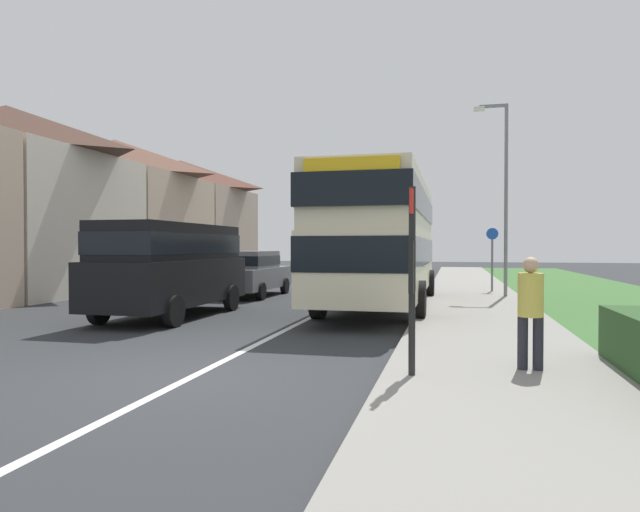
{
  "coord_description": "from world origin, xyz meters",
  "views": [
    {
      "loc": [
        3.52,
        -7.03,
        1.81
      ],
      "look_at": [
        0.6,
        5.14,
        1.6
      ],
      "focal_mm": 31.08,
      "sensor_mm": 36.0,
      "label": 1
    }
  ],
  "objects": [
    {
      "name": "parked_van_black",
      "position": [
        -3.52,
        5.9,
        1.41
      ],
      "size": [
        2.11,
        5.35,
        2.39
      ],
      "color": "black",
      "rests_on": "ground_plane"
    },
    {
      "name": "double_decker_bus",
      "position": [
        1.49,
        9.34,
        2.14
      ],
      "size": [
        2.8,
        10.6,
        3.7
      ],
      "color": "beige",
      "rests_on": "ground_plane"
    },
    {
      "name": "street_lamp_mid",
      "position": [
        5.17,
        12.84,
        3.88
      ],
      "size": [
        1.14,
        0.2,
        6.68
      ],
      "color": "slate",
      "rests_on": "ground_plane"
    },
    {
      "name": "pavement_near_side",
      "position": [
        4.2,
        6.0,
        0.06
      ],
      "size": [
        3.2,
        68.0,
        0.12
      ],
      "primitive_type": "cube",
      "color": "gray",
      "rests_on": "ground_plane"
    },
    {
      "name": "lane_marking_centre",
      "position": [
        0.0,
        8.0,
        0.0
      ],
      "size": [
        0.14,
        60.0,
        0.01
      ],
      "primitive_type": "cube",
      "color": "silver",
      "rests_on": "ground_plane"
    },
    {
      "name": "cycle_route_sign",
      "position": [
        4.98,
        14.9,
        1.43
      ],
      "size": [
        0.44,
        0.08,
        2.52
      ],
      "color": "slate",
      "rests_on": "ground_plane"
    },
    {
      "name": "parked_car_grey",
      "position": [
        -3.62,
        11.92,
        0.91
      ],
      "size": [
        1.89,
        4.4,
        1.65
      ],
      "color": "slate",
      "rests_on": "ground_plane"
    },
    {
      "name": "house_terrace_far_side",
      "position": [
        -13.01,
        14.14,
        3.59
      ],
      "size": [
        7.77,
        27.46,
        7.19
      ],
      "color": "#C1A88E",
      "rests_on": "ground_plane"
    },
    {
      "name": "ground_plane",
      "position": [
        0.0,
        0.0,
        0.0
      ],
      "size": [
        120.0,
        120.0,
        0.0
      ],
      "primitive_type": "plane",
      "color": "#2D3033"
    },
    {
      "name": "bus_stop_sign",
      "position": [
        3.0,
        0.32,
        1.54
      ],
      "size": [
        0.09,
        0.52,
        2.6
      ],
      "color": "black",
      "rests_on": "ground_plane"
    },
    {
      "name": "pedestrian_at_stop",
      "position": [
        4.56,
        1.02,
        0.98
      ],
      "size": [
        0.34,
        0.34,
        1.67
      ],
      "color": "#23232D",
      "rests_on": "ground_plane"
    }
  ]
}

